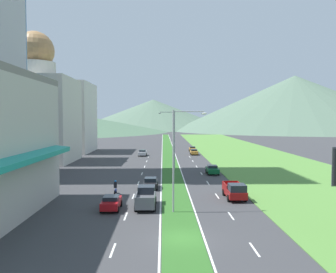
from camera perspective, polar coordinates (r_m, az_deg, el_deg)
The scene contains 37 objects.
ground_plane at distance 28.99m, azimuth 2.28°, elevation -16.10°, with size 600.00×600.00×0.00m, color #38383A.
grass_median at distance 87.89m, azimuth 0.16°, elevation -3.24°, with size 3.20×240.00×0.06m, color #2D6023.
grass_verge_right at distance 90.61m, azimuth 13.32°, elevation -3.13°, with size 24.00×240.00×0.06m, color #518438.
lane_dash_left_2 at distance 26.98m, azimuth -8.86°, elevation -17.60°, with size 0.16×2.80×0.01m, color silver.
lane_dash_left_3 at distance 35.31m, azimuth -6.81°, elevation -12.61°, with size 0.16×2.80×0.01m, color silver.
lane_dash_left_4 at distance 43.84m, azimuth -5.59°, elevation -9.54°, with size 0.16×2.80×0.01m, color silver.
lane_dash_left_5 at distance 52.46m, azimuth -4.78°, elevation -7.46°, with size 0.16×2.80×0.01m, color silver.
lane_dash_left_6 at distance 61.14m, azimuth -4.21°, elevation -5.98°, with size 0.16×2.80×0.01m, color silver.
lane_dash_left_7 at distance 69.85m, azimuth -3.78°, elevation -4.86°, with size 0.16×2.80×0.01m, color silver.
lane_dash_left_8 at distance 78.59m, azimuth -3.45°, elevation -3.99°, with size 0.16×2.80×0.01m, color silver.
lane_dash_left_9 at distance 87.35m, azimuth -3.18°, elevation -3.30°, with size 0.16×2.80×0.01m, color silver.
lane_dash_right_2 at distance 27.54m, azimuth 13.72°, elevation -17.22°, with size 0.16×2.80×0.01m, color silver.
lane_dash_right_3 at distance 35.74m, azimuth 10.09°, elevation -12.45°, with size 0.16×2.80×0.01m, color silver.
lane_dash_right_4 at distance 44.18m, azimuth 7.90°, elevation -9.45°, with size 0.16×2.80×0.01m, color silver.
lane_dash_right_5 at distance 52.75m, azimuth 6.43°, elevation -7.41°, with size 0.16×2.80×0.01m, color silver.
lane_dash_right_6 at distance 61.39m, azimuth 5.39°, elevation -5.95°, with size 0.16×2.80×0.01m, color silver.
lane_dash_right_7 at distance 70.07m, azimuth 4.61°, elevation -4.84°, with size 0.16×2.80×0.01m, color silver.
lane_dash_right_8 at distance 78.78m, azimuth 4.00°, elevation -3.98°, with size 0.16×2.80×0.01m, color silver.
lane_dash_right_9 at distance 87.52m, azimuth 3.51°, elevation -3.28°, with size 0.16×2.80×0.01m, color silver.
edge_line_median_left at distance 87.88m, azimuth -0.98°, elevation -3.25°, with size 0.16×240.00×0.01m, color silver.
edge_line_median_right at distance 87.94m, azimuth 1.30°, elevation -3.25°, with size 0.16×240.00×0.01m, color silver.
domed_building at distance 82.18m, azimuth -20.48°, elevation 3.89°, with size 16.17×16.17×28.15m.
midrise_colored at distance 104.28m, azimuth -16.94°, elevation 2.92°, with size 17.56×17.56×19.36m, color silver.
hill_far_left at distance 274.50m, azimuth -23.96°, elevation 2.81°, with size 223.98×223.98×20.28m, color #47664C.
hill_far_center at distance 317.51m, azimuth -2.39°, elevation 3.58°, with size 138.73×138.73×26.35m, color #516B56.
hill_far_right at distance 290.60m, azimuth 19.65°, elevation 5.06°, with size 189.02×189.02×42.35m, color #516B56.
street_lamp_near at distance 35.40m, azimuth 1.46°, elevation -2.81°, with size 3.45×0.50×10.29m.
street_lamp_mid at distance 64.41m, azimuth 0.79°, elevation -0.06°, with size 3.02×0.28×10.74m.
car_0 at distance 92.71m, azimuth 4.20°, elevation -2.48°, with size 1.92×4.60×1.42m.
car_1 at distance 37.81m, azimuth -9.09°, elevation -10.39°, with size 1.90×4.09×1.48m.
car_2 at distance 60.91m, azimuth 7.13°, elevation -5.29°, with size 2.00×4.10×1.50m.
car_3 at distance 102.10m, azimuth 3.95°, elevation -1.99°, with size 1.88×4.38×1.40m.
car_4 at distance 48.27m, azimuth -2.82°, elevation -7.46°, with size 1.98×4.23×1.50m.
car_5 at distance 90.01m, azimuth -4.12°, elevation -2.61°, with size 2.04×4.76×1.53m.
pickup_truck_0 at distance 38.55m, azimuth -3.56°, elevation -9.77°, with size 2.18×5.40×2.00m.
pickup_truck_1 at distance 42.67m, azimuth 10.68°, elevation -8.58°, with size 2.18×5.40×2.00m.
motorcycle_rider at distance 45.02m, azimuth -8.44°, elevation -8.26°, with size 0.36×2.00×1.80m.
Camera 1 is at (-1.50, -27.37, 9.44)m, focal length 37.93 mm.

